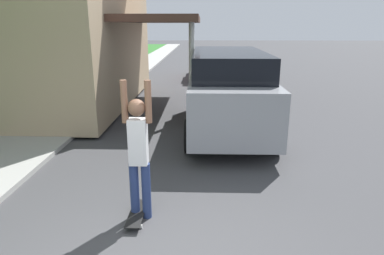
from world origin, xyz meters
The scene contains 5 objects.
sidewalk centered at (-3.60, 6.00, 0.05)m, with size 1.80×80.00×0.10m.
suv_parked centered at (1.14, 5.70, 1.12)m, with size 2.06×5.10×2.07m.
car_down_street centered at (0.78, 15.16, 0.69)m, with size 1.85×4.33×1.41m.
skateboarder centered at (-0.40, 1.40, 1.05)m, with size 0.41×0.23×2.02m.
skateboard centered at (-0.45, 1.35, 0.08)m, with size 0.23×0.78×0.10m.
Camera 1 is at (0.48, -3.01, 2.72)m, focal length 32.00 mm.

